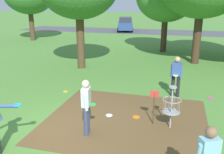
% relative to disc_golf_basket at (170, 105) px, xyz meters
% --- Properties ---
extents(ground_plane, '(160.00, 160.00, 0.00)m').
position_rel_disc_golf_basket_xyz_m(ground_plane, '(-3.22, -1.21, -0.75)').
color(ground_plane, '#518438').
extents(dirt_tee_pad, '(5.35, 4.77, 0.01)m').
position_rel_disc_golf_basket_xyz_m(dirt_tee_pad, '(-1.41, 0.16, -0.75)').
color(dirt_tee_pad, brown).
rests_on(dirt_tee_pad, ground).
extents(disc_golf_basket, '(0.98, 0.58, 1.39)m').
position_rel_disc_golf_basket_xyz_m(disc_golf_basket, '(0.00, 0.00, 0.00)').
color(disc_golf_basket, '#9E9EA3').
rests_on(disc_golf_basket, ground).
extents(player_foreground_watching, '(0.49, 0.43, 1.71)m').
position_rel_disc_golf_basket_xyz_m(player_foreground_watching, '(0.13, 2.80, 0.21)').
color(player_foreground_watching, '#232328').
rests_on(player_foreground_watching, ground).
extents(player_waiting_left, '(0.42, 0.49, 1.71)m').
position_rel_disc_golf_basket_xyz_m(player_waiting_left, '(-2.36, -1.06, 0.21)').
color(player_waiting_left, '#384260').
rests_on(player_waiting_left, ground).
extents(frisbee_near_basket, '(0.21, 0.21, 0.02)m').
position_rel_disc_golf_basket_xyz_m(frisbee_near_basket, '(-4.58, 2.10, -0.74)').
color(frisbee_near_basket, gold).
rests_on(frisbee_near_basket, ground).
extents(frisbee_mid_grass, '(0.24, 0.24, 0.02)m').
position_rel_disc_golf_basket_xyz_m(frisbee_mid_grass, '(-2.05, 0.29, -0.74)').
color(frisbee_mid_grass, white).
rests_on(frisbee_mid_grass, ground).
extents(frisbee_far_left, '(0.21, 0.21, 0.02)m').
position_rel_disc_golf_basket_xyz_m(frisbee_far_left, '(1.57, 2.98, -0.74)').
color(frisbee_far_left, '#E53D99').
rests_on(frisbee_far_left, ground).
extents(frisbee_scattered_a, '(0.26, 0.26, 0.02)m').
position_rel_disc_golf_basket_xyz_m(frisbee_scattered_a, '(-1.10, 0.41, -0.74)').
color(frisbee_scattered_a, orange).
rests_on(frisbee_scattered_a, ground).
extents(parking_lot_strip, '(36.00, 6.00, 0.01)m').
position_rel_disc_golf_basket_xyz_m(parking_lot_strip, '(-3.22, 25.36, -0.75)').
color(parking_lot_strip, '#4C4C51').
rests_on(parking_lot_strip, ground).
extents(parked_car_leftmost, '(2.68, 4.49, 1.84)m').
position_rel_disc_golf_basket_xyz_m(parked_car_leftmost, '(-6.85, 25.07, 0.17)').
color(parked_car_leftmost, '#2D4784').
rests_on(parked_car_leftmost, ground).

